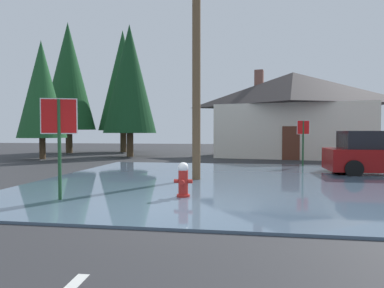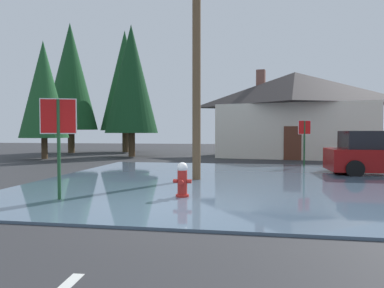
{
  "view_description": "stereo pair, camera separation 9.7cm",
  "coord_description": "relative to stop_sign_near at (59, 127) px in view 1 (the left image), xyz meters",
  "views": [
    {
      "loc": [
        1.8,
        -7.08,
        1.65
      ],
      "look_at": [
        0.19,
        3.62,
        1.27
      ],
      "focal_mm": 31.63,
      "sensor_mm": 36.0,
      "label": 1
    },
    {
      "loc": [
        1.9,
        -7.07,
        1.65
      ],
      "look_at": [
        0.19,
        3.62,
        1.27
      ],
      "focal_mm": 31.63,
      "sensor_mm": 36.0,
      "label": 2
    }
  ],
  "objects": [
    {
      "name": "flood_puddle",
      "position": [
        4.19,
        3.94,
        -1.74
      ],
      "size": [
        13.1,
        11.79,
        0.06
      ],
      "primitive_type": "cube",
      "color": "#4C6075",
      "rests_on": "ground"
    },
    {
      "name": "stop_sign_far",
      "position": [
        7.07,
        9.03,
        -0.21
      ],
      "size": [
        0.61,
        0.28,
        2.2
      ],
      "color": "#1E4C28",
      "rests_on": "ground"
    },
    {
      "name": "fire_hydrant",
      "position": [
        2.82,
        0.78,
        -1.32
      ],
      "size": [
        0.46,
        0.39,
        0.91
      ],
      "color": "#AD231E",
      "rests_on": "ground"
    },
    {
      "name": "house",
      "position": [
        7.55,
        15.94,
        1.16
      ],
      "size": [
        11.05,
        7.64,
        6.07
      ],
      "color": "silver",
      "rests_on": "ground"
    },
    {
      "name": "pine_tree_short_left",
      "position": [
        -5.52,
        19.43,
        4.12
      ],
      "size": [
        4.0,
        4.0,
        10.0
      ],
      "color": "#4C3823",
      "rests_on": "ground"
    },
    {
      "name": "utility_pole",
      "position": [
        2.73,
        3.88,
        3.03
      ],
      "size": [
        1.6,
        0.28,
        9.22
      ],
      "color": "brown",
      "rests_on": "ground"
    },
    {
      "name": "ground_plane",
      "position": [
        2.47,
        -0.31,
        -1.81
      ],
      "size": [
        80.0,
        80.0,
        0.1
      ],
      "primitive_type": "cube",
      "color": "#2D2D30"
    },
    {
      "name": "pine_tree_far_center",
      "position": [
        -9.41,
        17.72,
        4.3
      ],
      "size": [
        4.12,
        4.12,
        10.31
      ],
      "color": "#4C3823",
      "rests_on": "ground"
    },
    {
      "name": "lane_stop_bar",
      "position": [
        1.6,
        -1.32,
        -1.76
      ],
      "size": [
        3.58,
        0.3,
        0.01
      ],
      "primitive_type": "cube",
      "rotation": [
        0.0,
        0.0,
        0.0
      ],
      "color": "silver",
      "rests_on": "ground"
    },
    {
      "name": "pine_tree_mid_left",
      "position": [
        -7.92,
        11.77,
        2.51
      ],
      "size": [
        2.9,
        2.9,
        7.26
      ],
      "color": "#4C3823",
      "rests_on": "ground"
    },
    {
      "name": "pine_tree_tall_left",
      "position": [
        -3.26,
        14.53,
        3.45
      ],
      "size": [
        3.55,
        3.55,
        8.87
      ],
      "color": "#4C3823",
      "rests_on": "ground"
    },
    {
      "name": "stop_sign_near",
      "position": [
        0.0,
        0.0,
        0.0
      ],
      "size": [
        0.8,
        0.27,
        2.45
      ],
      "color": "#1E4C28",
      "rests_on": "ground"
    }
  ]
}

